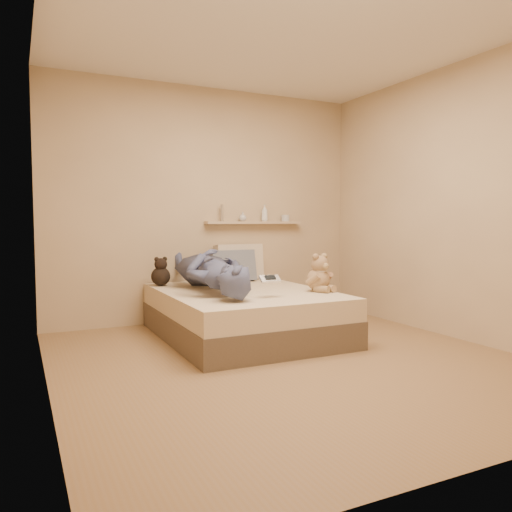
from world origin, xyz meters
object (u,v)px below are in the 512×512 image
bed (243,314)px  wall_shelf (254,223)px  teddy_bear (319,276)px  person (211,270)px  pillow_cream (239,262)px  pillow_grey (233,266)px  game_console (270,279)px  dark_plush (161,273)px

bed → wall_shelf: wall_shelf is taller
teddy_bear → person: bearing=150.9°
bed → pillow_cream: bearing=69.2°
pillow_grey → game_console: bearing=-97.4°
person → wall_shelf: 1.23m
pillow_grey → person: (-0.47, -0.56, 0.03)m
pillow_grey → wall_shelf: bearing=30.8°
bed → dark_plush: (-0.63, 0.67, 0.36)m
pillow_cream → pillow_grey: bearing=-133.4°
dark_plush → wall_shelf: bearing=11.3°
pillow_cream → game_console: bearing=-102.2°
game_console → person: person is taller
bed → pillow_cream: (0.32, 0.83, 0.43)m
dark_plush → wall_shelf: wall_shelf is taller
teddy_bear → pillow_grey: 1.15m
teddy_bear → pillow_grey: (-0.44, 1.06, 0.02)m
pillow_cream → person: bearing=-130.8°
teddy_bear → pillow_grey: size_ratio=0.73×
pillow_grey → wall_shelf: size_ratio=0.42×
bed → teddy_bear: teddy_bear is taller
bed → game_console: size_ratio=10.22×
dark_plush → wall_shelf: size_ratio=0.25×
bed → wall_shelf: bearing=58.8°
wall_shelf → pillow_grey: bearing=-149.2°
person → teddy_bear: bearing=156.2°
game_console → wall_shelf: 1.58m
game_console → person: 0.71m
teddy_bear → bed: bearing=149.2°
dark_plush → pillow_grey: 0.81m
pillow_cream → teddy_bear: bearing=-75.6°
game_console → pillow_cream: bearing=77.8°
dark_plush → pillow_cream: (0.95, 0.16, 0.07)m
teddy_bear → wall_shelf: 1.38m
teddy_bear → person: size_ratio=0.22×
person → wall_shelf: (0.84, 0.78, 0.45)m
teddy_bear → person: (-0.91, 0.51, 0.05)m
wall_shelf → dark_plush: bearing=-168.7°
bed → pillow_grey: bearing=75.1°
wall_shelf → game_console: bearing=-110.3°
pillow_cream → pillow_grey: (-0.13, -0.14, -0.03)m
game_console → pillow_cream: (0.29, 1.33, 0.04)m
dark_plush → person: size_ratio=0.18×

